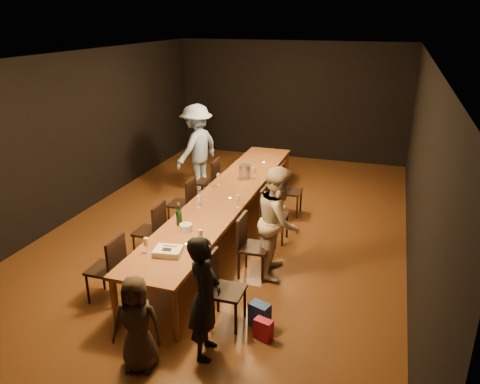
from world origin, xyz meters
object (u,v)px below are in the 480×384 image
(chair_right_0, at_px, (226,290))
(champagne_bottle, at_px, (179,214))
(ice_bucket, at_px, (245,171))
(table, at_px, (227,196))
(chair_right_1, at_px, (254,247))
(child, at_px, (137,324))
(chair_left_2, at_px, (182,203))
(woman_tan, at_px, (279,221))
(woman_birthday, at_px, (205,298))
(man_blue, at_px, (197,148))
(chair_right_2, at_px, (275,215))
(chair_left_0, at_px, (105,268))
(chair_left_1, at_px, (149,231))
(birthday_cake, at_px, (168,251))
(chair_right_3, at_px, (290,191))
(chair_left_3, at_px, (207,181))
(plate_stack, at_px, (186,227))

(chair_right_0, distance_m, champagne_bottle, 1.53)
(ice_bucket, bearing_deg, table, -93.02)
(chair_right_1, height_order, child, child)
(chair_left_2, height_order, child, child)
(table, relative_size, chair_right_0, 6.45)
(chair_left_2, height_order, woman_tan, woman_tan)
(chair_left_2, xyz_separation_m, woman_tan, (2.00, -0.98, 0.35))
(woman_birthday, bearing_deg, champagne_bottle, 22.81)
(woman_tan, bearing_deg, ice_bucket, 24.16)
(table, xyz_separation_m, chair_left_2, (-0.85, 0.00, -0.24))
(man_blue, bearing_deg, table, 51.48)
(chair_right_1, bearing_deg, chair_right_2, 180.00)
(child, xyz_separation_m, ice_bucket, (-0.17, 4.31, 0.32))
(child, bearing_deg, chair_left_0, 123.38)
(ice_bucket, bearing_deg, chair_left_0, -105.25)
(chair_left_2, bearing_deg, chair_left_0, -180.00)
(woman_birthday, bearing_deg, chair_right_1, -11.51)
(chair_left_0, relative_size, chair_left_1, 1.00)
(chair_right_0, xyz_separation_m, chair_left_0, (-1.70, 0.00, 0.00))
(chair_left_1, bearing_deg, chair_right_2, -54.78)
(chair_right_1, height_order, woman_tan, woman_tan)
(chair_right_2, xyz_separation_m, man_blue, (-2.22, 1.94, 0.46))
(chair_right_1, relative_size, woman_birthday, 0.64)
(birthday_cake, bearing_deg, child, -89.09)
(chair_right_3, distance_m, man_blue, 2.39)
(chair_right_0, bearing_deg, chair_right_3, 180.00)
(table, bearing_deg, woman_tan, -40.52)
(chair_right_0, height_order, chair_left_3, same)
(chair_right_1, bearing_deg, chair_left_3, -144.69)
(chair_right_3, xyz_separation_m, man_blue, (-2.22, 0.74, 0.46))
(chair_right_0, distance_m, chair_right_1, 1.20)
(chair_left_0, xyz_separation_m, chair_left_3, (0.00, 3.60, 0.00))
(man_blue, distance_m, champagne_bottle, 3.55)
(chair_left_0, height_order, man_blue, man_blue)
(chair_right_3, bearing_deg, woman_tan, 7.82)
(child, bearing_deg, chair_right_3, 69.37)
(woman_tan, bearing_deg, chair_left_1, 89.86)
(table, bearing_deg, chair_right_0, -70.50)
(chair_left_0, distance_m, child, 1.48)
(chair_right_1, distance_m, chair_left_1, 1.70)
(child, relative_size, birthday_cake, 2.89)
(chair_left_3, bearing_deg, man_blue, 34.99)
(woman_birthday, distance_m, plate_stack, 1.68)
(chair_left_3, distance_m, birthday_cake, 3.58)
(chair_left_0, height_order, chair_left_1, same)
(chair_right_0, relative_size, woman_birthday, 0.64)
(woman_birthday, xyz_separation_m, ice_bucket, (-0.77, 3.89, 0.14))
(chair_left_1, relative_size, birthday_cake, 2.44)
(chair_left_0, distance_m, woman_tan, 2.48)
(chair_right_1, bearing_deg, man_blue, -144.76)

